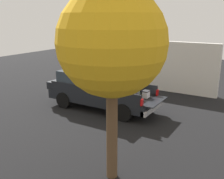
% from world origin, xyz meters
% --- Properties ---
extents(ground_plane, '(40.00, 40.00, 0.00)m').
position_xyz_m(ground_plane, '(0.00, 0.00, 0.00)').
color(ground_plane, black).
extents(pickup_truck, '(6.05, 2.09, 2.23)m').
position_xyz_m(pickup_truck, '(0.36, 0.00, 0.97)').
color(pickup_truck, black).
rests_on(pickup_truck, ground_plane).
extents(building_facade, '(8.38, 0.36, 3.10)m').
position_xyz_m(building_facade, '(-0.52, -4.98, 1.55)').
color(building_facade, silver).
rests_on(building_facade, ground_plane).
extents(tree_background, '(2.90, 2.90, 5.37)m').
position_xyz_m(tree_background, '(-3.50, 4.80, 3.89)').
color(tree_background, brown).
rests_on(tree_background, ground_plane).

